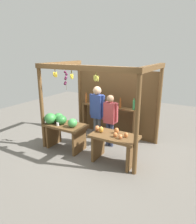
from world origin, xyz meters
TOP-DOWN VIEW (x-y plane):
  - ground_plane at (0.00, 0.00)m, footprint 12.00×12.00m
  - market_stall at (-0.01, 0.40)m, footprint 2.82×1.90m
  - fruit_counter_left at (-0.83, -0.69)m, footprint 1.17×0.67m
  - fruit_counter_right at (0.73, -0.67)m, footprint 1.14×0.64m
  - bottle_shelf_unit at (-0.13, 0.67)m, footprint 1.80×0.22m
  - vendor_man at (-0.15, 0.03)m, footprint 0.48×0.23m
  - vendor_woman at (0.23, 0.08)m, footprint 0.48×0.20m

SIDE VIEW (x-z plane):
  - ground_plane at x=0.00m, z-range 0.00..0.00m
  - fruit_counter_right at x=0.73m, z-range 0.09..0.96m
  - fruit_counter_left at x=-0.83m, z-range 0.16..1.16m
  - bottle_shelf_unit at x=-0.13m, z-range 0.10..1.44m
  - vendor_woman at x=0.23m, z-range 0.14..1.63m
  - vendor_man at x=-0.15m, z-range 0.18..1.88m
  - market_stall at x=-0.01m, z-range 0.20..2.52m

